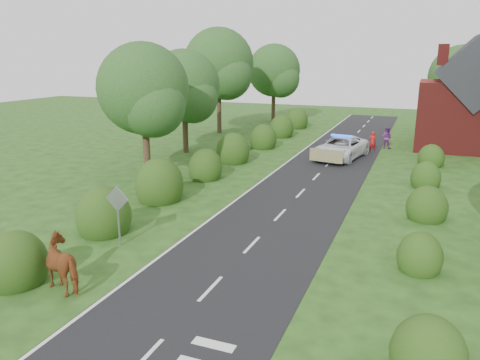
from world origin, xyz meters
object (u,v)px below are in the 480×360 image
at_px(road_sign, 118,207).
at_px(pedestrian_red, 372,142).
at_px(cow, 67,267).
at_px(pedestrian_purple, 387,138).
at_px(police_van, 341,148).

relative_size(road_sign, pedestrian_red, 1.53).
distance_m(cow, pedestrian_red, 28.20).
bearing_deg(pedestrian_red, cow, 55.85).
relative_size(cow, pedestrian_red, 1.29).
bearing_deg(pedestrian_purple, pedestrian_red, 81.21).
xyz_separation_m(cow, police_van, (4.94, 23.86, 0.06)).
bearing_deg(police_van, road_sign, -94.56).
bearing_deg(police_van, pedestrian_red, 72.19).
bearing_deg(police_van, pedestrian_purple, 72.86).
bearing_deg(road_sign, cow, -81.42).
distance_m(road_sign, pedestrian_purple, 26.95).
xyz_separation_m(police_van, pedestrian_purple, (2.85, 5.42, 0.08)).
height_order(cow, police_van, police_van).
xyz_separation_m(road_sign, pedestrian_red, (7.38, 23.71, -0.83)).
distance_m(road_sign, pedestrian_red, 24.84).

